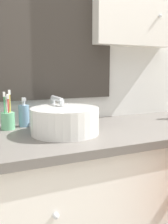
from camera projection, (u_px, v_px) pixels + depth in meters
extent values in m
cube|color=silver|center=(74.00, 40.00, 1.42)|extent=(3.20, 0.06, 2.50)
sphere|color=silver|center=(160.00, 16.00, 1.47)|extent=(0.02, 0.02, 0.02)
cube|color=silver|center=(97.00, 208.00, 1.28)|extent=(1.32, 0.52, 0.76)
cube|color=#605B56|center=(98.00, 133.00, 1.21)|extent=(1.36, 0.56, 0.03)
sphere|color=silver|center=(56.00, 216.00, 0.88)|extent=(0.02, 0.02, 0.02)
cylinder|color=silver|center=(65.00, 121.00, 1.13)|extent=(0.31, 0.31, 0.12)
cylinder|color=silver|center=(65.00, 109.00, 1.12)|extent=(0.25, 0.25, 0.01)
cylinder|color=silver|center=(53.00, 112.00, 1.29)|extent=(0.02, 0.02, 0.15)
cylinder|color=silver|center=(57.00, 99.00, 1.21)|extent=(0.02, 0.14, 0.02)
cylinder|color=silver|center=(62.00, 103.00, 1.15)|extent=(0.02, 0.02, 0.02)
sphere|color=white|center=(68.00, 117.00, 1.33)|extent=(0.05, 0.05, 0.05)
cylinder|color=#66B27F|center=(8.00, 121.00, 1.21)|extent=(0.07, 0.07, 0.08)
cylinder|color=#E5CC4C|center=(10.00, 109.00, 1.20)|extent=(0.01, 0.01, 0.18)
cube|color=white|center=(9.00, 92.00, 1.19)|extent=(0.01, 0.02, 0.02)
cylinder|color=white|center=(7.00, 111.00, 1.21)|extent=(0.01, 0.01, 0.15)
cube|color=white|center=(6.00, 98.00, 1.20)|extent=(0.01, 0.02, 0.02)
cylinder|color=#47B26B|center=(5.00, 110.00, 1.19)|extent=(0.01, 0.01, 0.17)
cube|color=white|center=(4.00, 94.00, 1.18)|extent=(0.01, 0.02, 0.02)
cylinder|color=#D6423D|center=(8.00, 111.00, 1.19)|extent=(0.01, 0.01, 0.16)
cube|color=white|center=(8.00, 97.00, 1.18)|extent=(0.01, 0.02, 0.02)
cylinder|color=#6B93B2|center=(24.00, 116.00, 1.27)|extent=(0.05, 0.05, 0.11)
cylinder|color=silver|center=(23.00, 103.00, 1.26)|extent=(0.02, 0.02, 0.02)
cube|color=silver|center=(24.00, 99.00, 1.25)|extent=(0.02, 0.03, 0.02)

